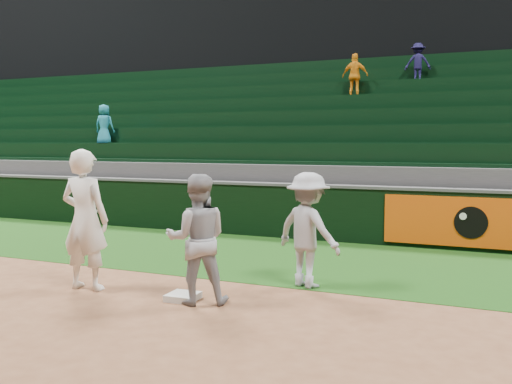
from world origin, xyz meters
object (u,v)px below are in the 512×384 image
(baserunner, at_px, (197,239))
(first_baseman, at_px, (85,220))
(base_coach, at_px, (308,230))
(first_base, at_px, (183,297))

(baserunner, bearing_deg, first_baseman, -27.93)
(first_baseman, xyz_separation_m, base_coach, (2.99, 1.44, -0.17))
(first_base, relative_size, base_coach, 0.23)
(first_base, bearing_deg, base_coach, 45.37)
(first_base, xyz_separation_m, first_baseman, (-1.63, -0.06, 1.00))
(first_baseman, height_order, baserunner, first_baseman)
(baserunner, bearing_deg, first_base, -38.22)
(first_base, relative_size, first_baseman, 0.19)
(baserunner, height_order, base_coach, baserunner)
(first_base, distance_m, base_coach, 2.10)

